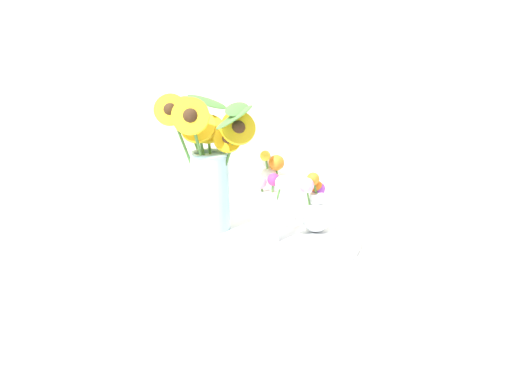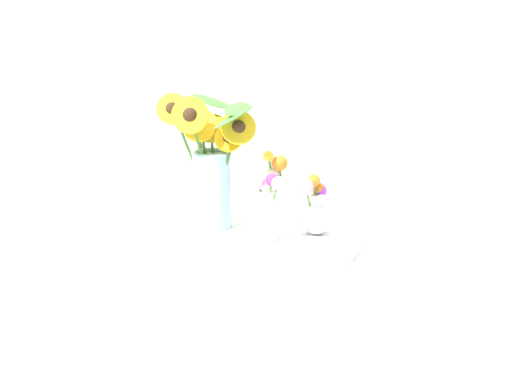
% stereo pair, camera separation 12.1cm
% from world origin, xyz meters
% --- Properties ---
extents(ground_plane, '(6.00, 6.00, 0.00)m').
position_xyz_m(ground_plane, '(0.00, 0.00, 0.00)').
color(ground_plane, white).
extents(serving_tray, '(0.51, 0.51, 0.02)m').
position_xyz_m(serving_tray, '(0.01, 0.08, 0.01)').
color(serving_tray, silver).
rests_on(serving_tray, ground_plane).
extents(mason_jar_sunflowers, '(0.26, 0.23, 0.35)m').
position_xyz_m(mason_jar_sunflowers, '(-0.10, 0.12, 0.18)').
color(mason_jar_sunflowers, '#9ED1D6').
rests_on(mason_jar_sunflowers, serving_tray).
extents(vase_small_center, '(0.08, 0.08, 0.16)m').
position_xyz_m(vase_small_center, '(0.03, 0.02, 0.09)').
color(vase_small_center, white).
rests_on(vase_small_center, serving_tray).
extents(vase_bulb_right, '(0.09, 0.08, 0.15)m').
position_xyz_m(vase_bulb_right, '(0.16, 0.07, 0.08)').
color(vase_bulb_right, white).
rests_on(vase_bulb_right, serving_tray).
extents(vase_small_back, '(0.10, 0.08, 0.19)m').
position_xyz_m(vase_small_back, '(0.08, 0.18, 0.10)').
color(vase_small_back, white).
rests_on(vase_small_back, serving_tray).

